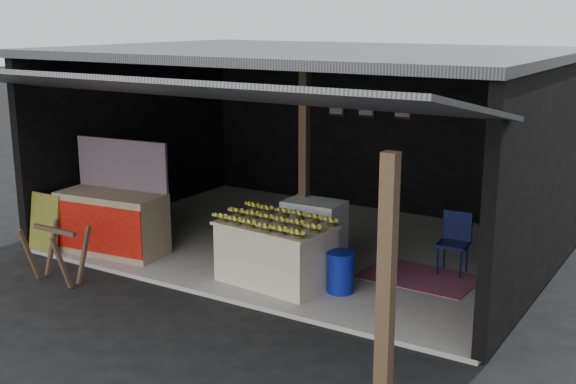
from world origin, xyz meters
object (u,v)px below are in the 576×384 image
Objects in this scene: white_crate at (314,232)px; plastic_chair at (455,237)px; neighbor_stall at (112,220)px; water_barrel at (340,273)px; sawhorse at (56,248)px; banana_table at (276,253)px.

white_crate is 1.94m from plastic_chair.
water_barrel is at bearing -0.68° from neighbor_stall.
neighbor_stall reaches higher than sawhorse.
sawhorse reaches higher than water_barrel.
plastic_chair is (4.40, 3.07, 0.07)m from sawhorse.
banana_table is 2.47m from plastic_chair.
white_crate is (0.03, 0.94, 0.05)m from banana_table.
neighbor_stall is (-2.74, -0.21, 0.09)m from banana_table.
sawhorse is (0.18, -1.21, -0.08)m from neighbor_stall.
neighbor_stall is (-2.77, -1.15, 0.04)m from white_crate.
white_crate is 1.17× the size of sawhorse.
plastic_chair is at bearing 47.24° from banana_table.
plastic_chair reaches higher than water_barrel.
banana_table is 3.10× the size of water_barrel.
banana_table is 0.91m from water_barrel.
sawhorse is 1.55× the size of water_barrel.
banana_table is at bearing 29.10° from sawhorse.
plastic_chair reaches higher than banana_table.
water_barrel is (0.88, 0.15, -0.16)m from banana_table.
banana_table reaches higher than water_barrel.
white_crate reaches higher than plastic_chair.
banana_table is 1.85× the size of plastic_chair.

